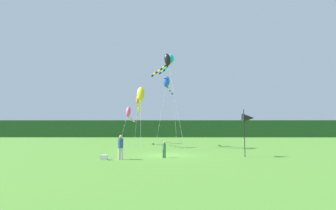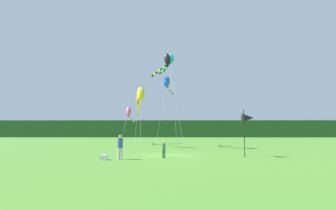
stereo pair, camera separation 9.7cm
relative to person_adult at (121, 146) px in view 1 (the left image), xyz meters
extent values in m
plane|color=#4C842D|center=(3.29, 2.95, -0.96)|extent=(120.00, 120.00, 0.00)
cube|color=#234C23|center=(3.29, 47.95, 1.24)|extent=(108.00, 3.45, 4.39)
cylinder|color=silver|center=(-0.09, 0.00, -0.55)|extent=(0.17, 0.17, 0.82)
cylinder|color=silver|center=(0.09, 0.00, -0.55)|extent=(0.17, 0.17, 0.82)
cylinder|color=#334C8C|center=(0.00, 0.00, 0.19)|extent=(0.38, 0.38, 0.65)
sphere|color=tan|center=(0.00, 0.00, 0.64)|extent=(0.24, 0.24, 0.24)
cylinder|color=#3F724C|center=(2.98, 1.05, -0.66)|extent=(0.12, 0.12, 0.59)
cylinder|color=#3F724C|center=(3.12, 1.05, -0.66)|extent=(0.12, 0.12, 0.59)
cylinder|color=#3F724C|center=(3.05, 1.05, -0.14)|extent=(0.27, 0.27, 0.46)
sphere|color=tan|center=(3.05, 1.05, 0.18)|extent=(0.17, 0.17, 0.17)
cube|color=silver|center=(-1.09, -0.20, -0.78)|extent=(0.50, 0.42, 0.35)
cylinder|color=black|center=(9.26, 1.72, 0.87)|extent=(0.06, 0.06, 3.66)
cone|color=black|center=(9.61, 1.72, 2.04)|extent=(0.90, 0.70, 0.70)
cylinder|color=#B2B2B2|center=(-2.40, 14.14, 1.31)|extent=(0.35, 4.34, 4.55)
ellipsoid|color=#E5598C|center=(-2.23, 16.30, 3.58)|extent=(0.75, 1.48, 1.80)
cylinder|color=#E5598C|center=(-2.23, 16.58, 2.90)|extent=(0.20, 0.60, 0.28)
cylinder|color=white|center=(-2.22, 17.15, 2.78)|extent=(0.24, 0.64, 0.34)
cylinder|color=#E5598C|center=(-2.14, 17.72, 2.67)|extent=(0.31, 0.62, 0.27)
cylinder|color=white|center=(-2.11, 18.29, 2.58)|extent=(0.25, 0.62, 0.31)
cylinder|color=#E5598C|center=(-2.10, 18.85, 2.49)|extent=(0.27, 0.62, 0.28)
cylinder|color=white|center=(-1.98, 19.41, 2.40)|extent=(0.38, 0.64, 0.31)
cylinder|color=#B2B2B2|center=(2.47, 11.59, 3.07)|extent=(1.23, 2.67, 8.06)
ellipsoid|color=blue|center=(3.07, 12.92, 7.10)|extent=(1.19, 1.35, 1.60)
cylinder|color=blue|center=(3.16, 13.15, 6.46)|extent=(0.39, 0.59, 0.31)
cylinder|color=white|center=(3.34, 13.63, 6.31)|extent=(0.38, 0.61, 0.37)
cylinder|color=blue|center=(3.48, 14.11, 6.16)|extent=(0.32, 0.59, 0.32)
cylinder|color=white|center=(3.59, 14.61, 6.04)|extent=(0.31, 0.58, 0.31)
cylinder|color=blue|center=(3.79, 15.06, 5.90)|extent=(0.49, 0.58, 0.35)
cylinder|color=white|center=(4.06, 15.49, 5.78)|extent=(0.44, 0.57, 0.28)
cylinder|color=#B2B2B2|center=(3.91, 9.27, 4.12)|extent=(0.76, 1.59, 10.16)
ellipsoid|color=#1EB7CC|center=(3.54, 10.05, 9.20)|extent=(1.19, 1.28, 1.21)
cylinder|color=#1EB7CC|center=(3.44, 10.29, 8.71)|extent=(0.39, 0.57, 0.27)
cylinder|color=black|center=(3.27, 10.77, 8.61)|extent=(0.37, 0.60, 0.34)
cylinder|color=#1EB7CC|center=(3.04, 11.22, 8.45)|extent=(0.49, 0.59, 0.37)
cylinder|color=black|center=(2.83, 11.68, 8.31)|extent=(0.32, 0.58, 0.30)
cylinder|color=#1EB7CC|center=(2.61, 12.13, 8.20)|extent=(0.50, 0.56, 0.29)
cylinder|color=black|center=(2.32, 12.56, 8.12)|extent=(0.45, 0.56, 0.26)
cylinder|color=#B2B2B2|center=(0.33, 9.12, 2.16)|extent=(0.50, 3.49, 6.24)
ellipsoid|color=yellow|center=(0.10, 10.85, 5.27)|extent=(1.02, 1.24, 1.82)
cylinder|color=yellow|center=(0.00, 11.10, 4.50)|extent=(0.39, 0.63, 0.38)
cylinder|color=yellow|center=(-0.11, 11.62, 4.36)|extent=(0.25, 0.58, 0.28)
cylinder|color=yellow|center=(-0.21, 12.15, 4.24)|extent=(0.35, 0.63, 0.36)
cylinder|color=yellow|center=(-0.27, 12.68, 4.10)|extent=(0.23, 0.58, 0.30)
cylinder|color=yellow|center=(-0.30, 13.21, 3.98)|extent=(0.29, 0.61, 0.33)
cylinder|color=yellow|center=(-0.44, 13.72, 3.84)|extent=(0.40, 0.62, 0.35)
cylinder|color=yellow|center=(-0.56, 14.24, 3.73)|extent=(0.25, 0.57, 0.25)
cylinder|color=yellow|center=(-0.65, 14.77, 3.64)|extent=(0.33, 0.62, 0.33)
cylinder|color=#B2B2B2|center=(-1.19, 16.91, 2.30)|extent=(0.03, 3.61, 6.53)
ellipsoid|color=orange|center=(-1.19, 18.70, 5.56)|extent=(0.65, 1.40, 1.74)
cylinder|color=orange|center=(-1.31, 19.25, 4.83)|extent=(0.44, 1.19, 0.45)
cylinder|color=yellow|center=(-1.44, 20.37, 4.55)|extent=(0.23, 1.19, 0.49)
cylinder|color=orange|center=(-1.57, 21.49, 4.23)|extent=(0.44, 1.21, 0.55)
cylinder|color=yellow|center=(-1.77, 22.61, 3.96)|extent=(0.35, 1.18, 0.38)
cylinder|color=orange|center=(-1.95, 23.73, 3.71)|extent=(0.42, 1.20, 0.51)
cylinder|color=#B2B2B2|center=(4.09, 7.57, 3.93)|extent=(1.75, 2.90, 9.77)
ellipsoid|color=black|center=(3.23, 9.01, 8.81)|extent=(1.07, 1.15, 1.55)
cylinder|color=black|center=(3.08, 9.19, 8.19)|extent=(0.47, 0.51, 0.27)
cylinder|color=yellow|center=(2.81, 9.57, 8.12)|extent=(0.43, 0.53, 0.27)
cylinder|color=black|center=(2.56, 9.97, 8.02)|extent=(0.44, 0.55, 0.32)
cylinder|color=yellow|center=(2.28, 10.35, 7.89)|extent=(0.50, 0.52, 0.33)
cylinder|color=black|center=(1.98, 10.71, 7.78)|extent=(0.47, 0.52, 0.28)
cylinder|color=yellow|center=(1.70, 11.09, 7.70)|extent=(0.44, 0.53, 0.27)
cylinder|color=black|center=(1.45, 11.49, 7.58)|extent=(0.45, 0.56, 0.35)
camera|label=1|loc=(3.46, -17.53, 1.18)|focal=26.37mm
camera|label=2|loc=(3.56, -17.53, 1.18)|focal=26.37mm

